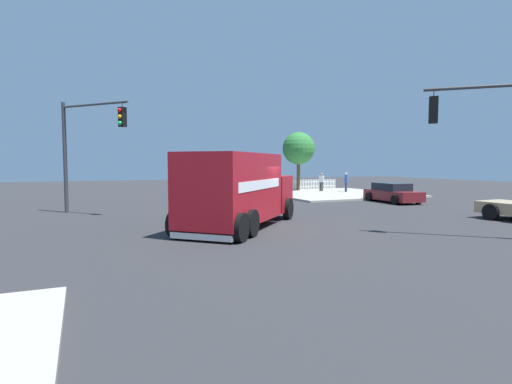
# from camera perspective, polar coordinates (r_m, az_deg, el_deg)

# --- Properties ---
(ground_plane) EXTENTS (100.00, 100.00, 0.00)m
(ground_plane) POSITION_cam_1_polar(r_m,az_deg,el_deg) (17.76, -0.36, -4.53)
(ground_plane) COLOR #2B2B2D
(sidewalk_corner_near) EXTENTS (10.95, 10.95, 0.14)m
(sidewalk_corner_near) POSITION_cam_1_polar(r_m,az_deg,el_deg) (34.92, 10.73, -0.25)
(sidewalk_corner_near) COLOR #9E998E
(sidewalk_corner_near) RESTS_ON ground
(delivery_truck) EXTENTS (7.03, 7.25, 3.04)m
(delivery_truck) POSITION_cam_1_polar(r_m,az_deg,el_deg) (16.64, -2.43, 0.31)
(delivery_truck) COLOR #AD141E
(delivery_truck) RESTS_ON ground
(traffic_light_secondary) EXTENTS (3.07, 3.49, 5.88)m
(traffic_light_secondary) POSITION_cam_1_polar(r_m,az_deg,el_deg) (22.97, -23.05, 6.83)
(traffic_light_secondary) COLOR #38383D
(traffic_light_secondary) RESTS_ON ground
(sedan_maroon) EXTENTS (2.31, 4.43, 1.31)m
(sedan_maroon) POSITION_cam_1_polar(r_m,az_deg,el_deg) (29.08, 18.62, -0.14)
(sedan_maroon) COLOR maroon
(sedan_maroon) RESTS_ON ground
(pedestrian_near_corner) EXTENTS (0.31, 0.51, 1.70)m
(pedestrian_near_corner) POSITION_cam_1_polar(r_m,az_deg,el_deg) (36.52, 12.55, 1.54)
(pedestrian_near_corner) COLOR navy
(pedestrian_near_corner) RESTS_ON sidewalk_corner_near
(pedestrian_crossing) EXTENTS (0.39, 0.43, 1.64)m
(pedestrian_crossing) POSITION_cam_1_polar(r_m,az_deg,el_deg) (37.10, 9.16, 1.56)
(pedestrian_crossing) COLOR black
(pedestrian_crossing) RESTS_ON sidewalk_corner_near
(picket_fence_run) EXTENTS (7.66, 0.05, 0.95)m
(picket_fence_run) POSITION_cam_1_polar(r_m,az_deg,el_deg) (39.32, 6.47, 1.07)
(picket_fence_run) COLOR white
(picket_fence_run) RESTS_ON sidewalk_corner_near
(shade_tree_near) EXTENTS (2.98, 2.98, 5.38)m
(shade_tree_near) POSITION_cam_1_polar(r_m,az_deg,el_deg) (37.85, 6.01, 6.09)
(shade_tree_near) COLOR brown
(shade_tree_near) RESTS_ON sidewalk_corner_near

